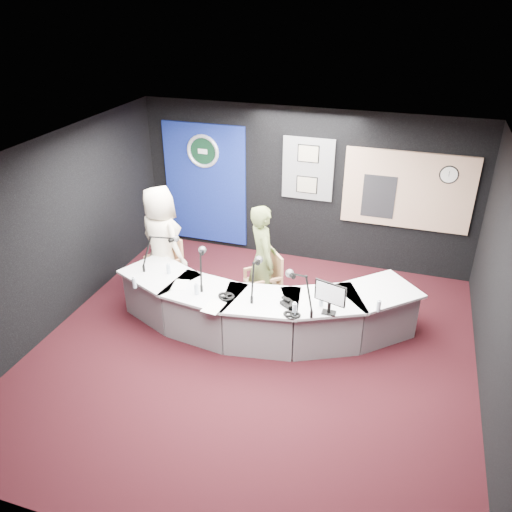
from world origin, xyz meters
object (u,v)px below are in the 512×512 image
(armchair_left, at_px, (164,269))
(armchair_right, at_px, (262,284))
(person_man, at_px, (162,242))
(person_woman, at_px, (263,260))
(broadcast_desk, at_px, (261,309))

(armchair_left, distance_m, armchair_right, 1.70)
(person_man, bearing_deg, armchair_right, -153.36)
(person_man, distance_m, person_woman, 1.70)
(broadcast_desk, relative_size, person_woman, 2.55)
(person_man, height_order, person_woman, person_man)
(armchair_right, distance_m, person_man, 1.77)
(person_woman, bearing_deg, broadcast_desk, 161.27)
(armchair_left, relative_size, armchair_right, 0.98)
(person_man, bearing_deg, person_woman, -153.36)
(armchair_left, distance_m, person_man, 0.50)
(armchair_right, bearing_deg, broadcast_desk, -25.78)
(person_man, bearing_deg, armchair_left, 26.41)
(armchair_left, bearing_deg, person_man, 28.68)
(armchair_left, height_order, person_woman, person_woman)
(armchair_left, bearing_deg, broadcast_desk, 11.98)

